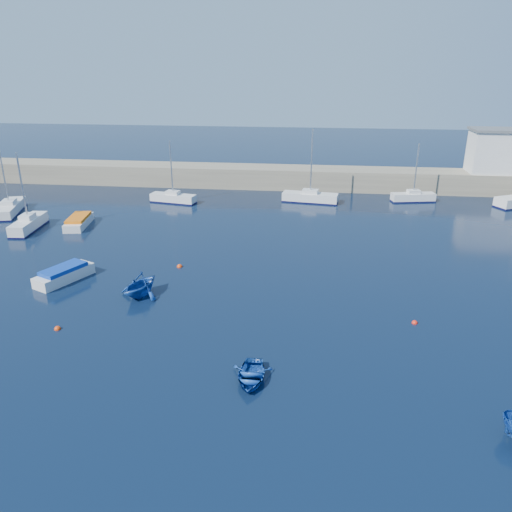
# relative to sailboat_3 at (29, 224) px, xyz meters

# --- Properties ---
(ground) EXTENTS (220.00, 220.00, 0.00)m
(ground) POSITION_rel_sailboat_3_xyz_m (21.48, -25.23, -0.63)
(ground) COLOR black
(ground) RESTS_ON ground
(back_wall) EXTENTS (96.00, 4.50, 2.60)m
(back_wall) POSITION_rel_sailboat_3_xyz_m (21.48, 20.77, 0.67)
(back_wall) COLOR gray
(back_wall) RESTS_ON ground
(sailboat_3) EXTENTS (2.08, 5.72, 7.55)m
(sailboat_3) POSITION_rel_sailboat_3_xyz_m (0.00, 0.00, 0.00)
(sailboat_3) COLOR silver
(sailboat_3) RESTS_ON ground
(sailboat_4) EXTENTS (3.64, 6.83, 8.61)m
(sailboat_4) POSITION_rel_sailboat_3_xyz_m (-5.13, 5.18, -0.04)
(sailboat_4) COLOR silver
(sailboat_4) RESTS_ON ground
(sailboat_5) EXTENTS (5.54, 2.50, 7.14)m
(sailboat_5) POSITION_rel_sailboat_3_xyz_m (11.29, 11.59, -0.07)
(sailboat_5) COLOR silver
(sailboat_5) RESTS_ON ground
(sailboat_6) EXTENTS (6.59, 2.69, 8.42)m
(sailboat_6) POSITION_rel_sailboat_3_xyz_m (27.19, 13.70, -0.04)
(sailboat_6) COLOR silver
(sailboat_6) RESTS_ON ground
(sailboat_7) EXTENTS (5.22, 2.39, 6.78)m
(sailboat_7) POSITION_rel_sailboat_3_xyz_m (39.23, 15.39, -0.08)
(sailboat_7) COLOR silver
(sailboat_7) RESTS_ON ground
(motorboat_1) EXTENTS (3.33, 4.77, 1.11)m
(motorboat_1) POSITION_rel_sailboat_3_xyz_m (9.20, -11.14, -0.11)
(motorboat_1) COLOR silver
(motorboat_1) RESTS_ON ground
(motorboat_2) EXTENTS (2.47, 5.15, 1.02)m
(motorboat_2) POSITION_rel_sailboat_3_xyz_m (4.29, 1.80, -0.15)
(motorboat_2) COLOR silver
(motorboat_2) RESTS_ON ground
(dinghy_center) EXTENTS (2.13, 2.98, 0.62)m
(dinghy_center) POSITION_rel_sailboat_3_xyz_m (24.76, -22.06, -0.32)
(dinghy_center) COLOR #153F94
(dinghy_center) RESTS_ON ground
(dinghy_left) EXTENTS (3.87, 4.14, 1.77)m
(dinghy_left) POSITION_rel_sailboat_3_xyz_m (15.78, -13.01, 0.26)
(dinghy_left) COLOR #153F94
(dinghy_left) RESTS_ON ground
(buoy_0) EXTENTS (0.42, 0.42, 0.42)m
(buoy_0) POSITION_rel_sailboat_3_xyz_m (12.23, -18.18, -0.63)
(buoy_0) COLOR red
(buoy_0) RESTS_ON ground
(buoy_1) EXTENTS (0.38, 0.38, 0.38)m
(buoy_1) POSITION_rel_sailboat_3_xyz_m (34.29, -14.79, -0.63)
(buoy_1) COLOR red
(buoy_1) RESTS_ON ground
(buoy_3) EXTENTS (0.46, 0.46, 0.46)m
(buoy_3) POSITION_rel_sailboat_3_xyz_m (17.12, -7.51, -0.63)
(buoy_3) COLOR red
(buoy_3) RESTS_ON ground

